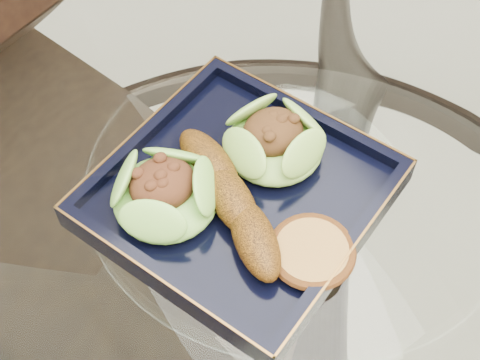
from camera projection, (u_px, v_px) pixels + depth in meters
dining_table at (285, 277)px, 0.85m from camera, size 1.13×1.13×0.77m
dining_chair at (48, 208)px, 0.94m from camera, size 0.57×0.57×1.03m
navy_plate at (240, 197)px, 0.71m from camera, size 0.35×0.35×0.02m
lettuce_wrap_left at (165, 195)px, 0.68m from camera, size 0.14×0.14×0.04m
lettuce_wrap_right at (274, 143)px, 0.72m from camera, size 0.13×0.13×0.04m
roasted_plantain at (231, 199)px, 0.67m from camera, size 0.06×0.20×0.04m
crumb_patty at (312, 252)px, 0.65m from camera, size 0.08×0.08×0.01m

